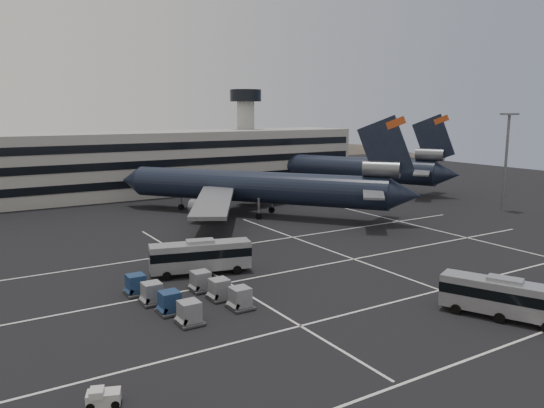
{
  "coord_description": "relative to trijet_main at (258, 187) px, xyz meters",
  "views": [
    {
      "loc": [
        -31.3,
        -46.23,
        18.73
      ],
      "look_at": [
        9.55,
        19.96,
        5.0
      ],
      "focal_mm": 35.0,
      "sensor_mm": 36.0,
      "label": 1
    }
  ],
  "objects": [
    {
      "name": "trijet_main",
      "position": [
        0.0,
        0.0,
        0.0
      ],
      "size": [
        40.45,
        48.72,
        18.08
      ],
      "rotation": [
        0.0,
        0.0,
        0.66
      ],
      "color": "black",
      "rests_on": "ground"
    },
    {
      "name": "tug_b",
      "position": [
        -39.99,
        -49.23,
        -4.66
      ],
      "size": [
        2.38,
        1.91,
        1.34
      ],
      "rotation": [
        0.0,
        0.0,
        1.21
      ],
      "color": "#BABBB6",
      "rests_on": "ground"
    },
    {
      "name": "bus_far",
      "position": [
        -23.22,
        -26.79,
        -3.01
      ],
      "size": [
        11.89,
        5.54,
        4.09
      ],
      "rotation": [
        0.0,
        0.0,
        1.31
      ],
      "color": "gray",
      "rests_on": "ground"
    },
    {
      "name": "lightpole_right",
      "position": [
        42.0,
        -20.35,
        6.57
      ],
      "size": [
        2.4,
        2.4,
        18.28
      ],
      "color": "slate",
      "rests_on": "ground"
    },
    {
      "name": "uld_cluster",
      "position": [
        -28.44,
        -35.05,
        -4.22
      ],
      "size": [
        9.8,
        12.92,
        2.1
      ],
      "rotation": [
        0.0,
        0.0,
        0.16
      ],
      "color": "#2D2D30",
      "rests_on": "ground"
    },
    {
      "name": "trijet_far",
      "position": [
        32.81,
        17.75,
        0.18
      ],
      "size": [
        33.48,
        53.45,
        18.08
      ],
      "rotation": [
        0.0,
        0.0,
        0.48
      ],
      "color": "black",
      "rests_on": "ground"
    },
    {
      "name": "terminal",
      "position": [
        -18.95,
        35.8,
        1.68
      ],
      "size": [
        125.0,
        26.0,
        24.0
      ],
      "color": "gray",
      "rests_on": "ground"
    },
    {
      "name": "lane_markings",
      "position": [
        -15.05,
        -34.62,
        -5.24
      ],
      "size": [
        90.0,
        55.62,
        0.01
      ],
      "color": "silver",
      "rests_on": "ground"
    },
    {
      "name": "bus_near",
      "position": [
        -5.35,
        -53.64,
        -3.12
      ],
      "size": [
        6.9,
        11.08,
        3.89
      ],
      "rotation": [
        0.0,
        0.0,
        0.43
      ],
      "color": "gray",
      "rests_on": "ground"
    },
    {
      "name": "ground",
      "position": [
        -16.0,
        -35.35,
        -5.25
      ],
      "size": [
        260.0,
        260.0,
        0.0
      ],
      "primitive_type": "plane",
      "color": "black",
      "rests_on": "ground"
    },
    {
      "name": "hills",
      "position": [
        1.99,
        134.65,
        -17.32
      ],
      "size": [
        352.0,
        180.0,
        44.0
      ],
      "color": "#38332B",
      "rests_on": "ground"
    }
  ]
}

